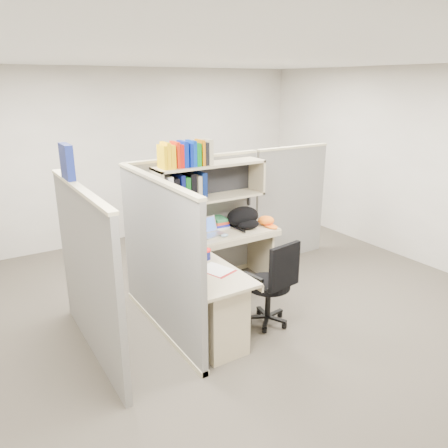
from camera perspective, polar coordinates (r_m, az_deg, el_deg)
ground at (r=5.11m, az=1.40°, el=-10.91°), size 6.00×6.00×0.00m
room_shell at (r=4.55m, az=1.56°, el=7.23°), size 6.00×6.00×6.00m
cubicle at (r=4.93m, az=-5.00°, el=-0.53°), size 3.79×1.84×1.95m
desk at (r=4.50m, az=-0.92°, el=-8.85°), size 1.74×1.75×0.73m
laptop at (r=5.18m, az=-1.61°, el=-0.39°), size 0.33×0.33×0.21m
backpack at (r=5.46m, az=2.83°, el=0.83°), size 0.51×0.45×0.26m
orange_cap at (r=5.60m, az=5.51°, el=0.46°), size 0.23×0.26×0.12m
snack_canister at (r=4.51m, az=-2.42°, el=-3.93°), size 0.11×0.11×0.11m
tissue_box at (r=4.05m, az=-3.99°, el=-5.86°), size 0.16×0.16×0.21m
mouse at (r=5.16m, az=0.08°, el=-1.49°), size 0.11×0.09×0.04m
paper_cup at (r=5.32m, az=-3.16°, el=-0.48°), size 0.09×0.09×0.11m
book_stack at (r=5.49m, az=-0.68°, el=0.22°), size 0.20×0.26×0.12m
loose_paper at (r=4.29m, az=-1.09°, el=-5.93°), size 0.31×0.36×0.00m
task_chair at (r=4.65m, az=6.16°, el=-9.38°), size 0.53×0.49×0.96m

